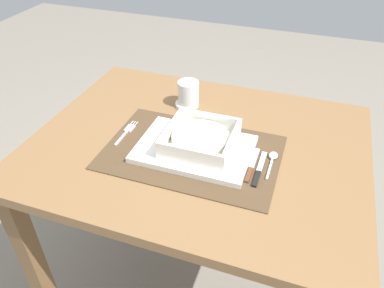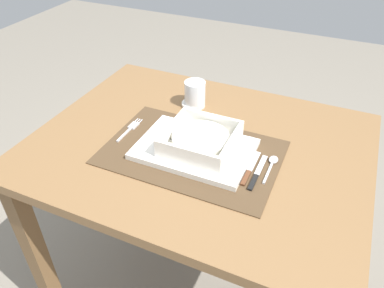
{
  "view_description": "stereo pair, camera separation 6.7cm",
  "coord_description": "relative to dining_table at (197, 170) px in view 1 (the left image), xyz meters",
  "views": [
    {
      "loc": [
        0.27,
        -0.82,
        1.35
      ],
      "look_at": [
        0.0,
        -0.05,
        0.74
      ],
      "focal_mm": 35.01,
      "sensor_mm": 36.0,
      "label": 1
    },
    {
      "loc": [
        0.33,
        -0.79,
        1.35
      ],
      "look_at": [
        0.0,
        -0.05,
        0.74
      ],
      "focal_mm": 35.01,
      "sensor_mm": 36.0,
      "label": 2
    }
  ],
  "objects": [
    {
      "name": "ground_plane",
      "position": [
        0.0,
        0.0,
        -0.61
      ],
      "size": [
        6.0,
        6.0,
        0.0
      ],
      "primitive_type": "plane",
      "color": "gray"
    },
    {
      "name": "placemat",
      "position": [
        0.0,
        -0.05,
        0.1
      ],
      "size": [
        0.48,
        0.32,
        0.0
      ],
      "primitive_type": "cube",
      "color": "#4C3823",
      "rests_on": "dining_table"
    },
    {
      "name": "dining_table",
      "position": [
        0.0,
        0.0,
        0.0
      ],
      "size": [
        0.94,
        0.74,
        0.71
      ],
      "color": "brown",
      "rests_on": "ground"
    },
    {
      "name": "butter_knife",
      "position": [
        0.19,
        -0.07,
        0.11
      ],
      "size": [
        0.01,
        0.14,
        0.01
      ],
      "rotation": [
        0.0,
        0.0,
        -0.03
      ],
      "color": "black",
      "rests_on": "placemat"
    },
    {
      "name": "bread_knife",
      "position": [
        0.17,
        -0.06,
        0.11
      ],
      "size": [
        0.01,
        0.14,
        0.01
      ],
      "rotation": [
        0.0,
        0.0,
        -0.01
      ],
      "color": "#59331E",
      "rests_on": "placemat"
    },
    {
      "name": "fork",
      "position": [
        -0.21,
        -0.02,
        0.11
      ],
      "size": [
        0.02,
        0.13,
        0.0
      ],
      "rotation": [
        0.0,
        0.0,
        0.04
      ],
      "color": "silver",
      "rests_on": "placemat"
    },
    {
      "name": "condiment_saucer",
      "position": [
        -0.1,
        0.18,
        0.11
      ],
      "size": [
        0.07,
        0.07,
        0.04
      ],
      "color": "white",
      "rests_on": "dining_table"
    },
    {
      "name": "spoon",
      "position": [
        0.22,
        -0.01,
        0.11
      ],
      "size": [
        0.02,
        0.12,
        0.01
      ],
      "rotation": [
        0.0,
        0.0,
        0.05
      ],
      "color": "silver",
      "rests_on": "placemat"
    },
    {
      "name": "porridge_bowl",
      "position": [
        0.02,
        -0.04,
        0.14
      ],
      "size": [
        0.18,
        0.18,
        0.05
      ],
      "color": "white",
      "rests_on": "serving_plate"
    },
    {
      "name": "drinking_glass",
      "position": [
        -0.09,
        0.18,
        0.14
      ],
      "size": [
        0.07,
        0.07,
        0.09
      ],
      "color": "white",
      "rests_on": "dining_table"
    },
    {
      "name": "serving_plate",
      "position": [
        0.01,
        -0.05,
        0.11
      ],
      "size": [
        0.31,
        0.22,
        0.02
      ],
      "primitive_type": "cube",
      "color": "white",
      "rests_on": "placemat"
    }
  ]
}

